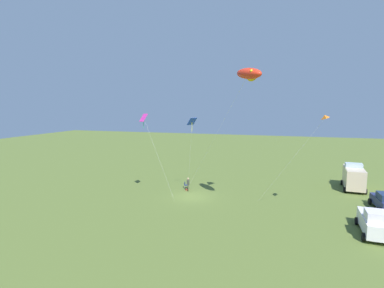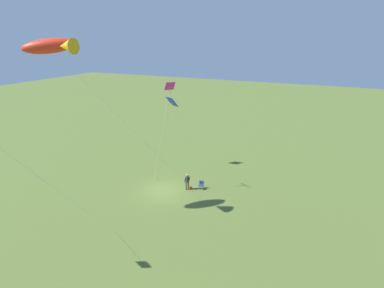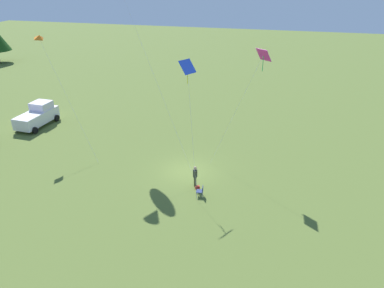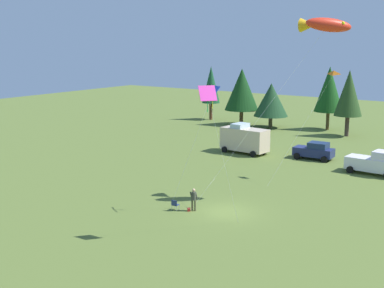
% 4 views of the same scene
% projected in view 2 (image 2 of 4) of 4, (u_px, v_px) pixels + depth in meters
% --- Properties ---
extents(ground_plane, '(160.00, 160.00, 0.00)m').
position_uv_depth(ground_plane, '(163.00, 190.00, 29.79)').
color(ground_plane, '#55682D').
extents(person_kite_flyer, '(0.57, 0.47, 1.74)m').
position_uv_depth(person_kite_flyer, '(187.00, 180.00, 29.64)').
color(person_kite_flyer, '#4D4E32').
rests_on(person_kite_flyer, ground).
extents(folding_chair, '(0.54, 0.54, 0.82)m').
position_uv_depth(folding_chair, '(201.00, 184.00, 29.99)').
color(folding_chair, navy).
rests_on(folding_chair, ground).
extents(backpack_on_grass, '(0.37, 0.39, 0.22)m').
position_uv_depth(backpack_on_grass, '(191.00, 188.00, 30.05)').
color(backpack_on_grass, '#B62B22').
rests_on(backpack_on_grass, ground).
extents(kite_large_fish, '(8.78, 10.12, 14.53)m').
position_uv_depth(kite_large_fish, '(53.00, 46.00, 20.80)').
color(kite_large_fish, red).
rests_on(kite_large_fish, ground).
extents(kite_diamond_rainbow, '(1.16, 4.44, 9.95)m').
position_uv_depth(kite_diamond_rainbow, '(170.00, 88.00, 31.87)').
color(kite_diamond_rainbow, '#DF2FA1').
rests_on(kite_diamond_rainbow, ground).
extents(kite_diamond_blue, '(3.57, 2.02, 9.43)m').
position_uv_depth(kite_diamond_blue, '(172.00, 104.00, 26.70)').
color(kite_diamond_blue, blue).
rests_on(kite_diamond_blue, ground).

